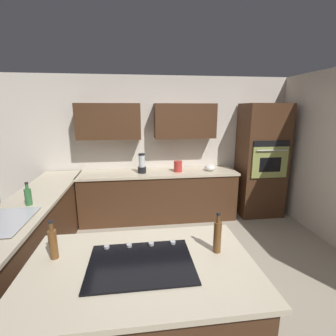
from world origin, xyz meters
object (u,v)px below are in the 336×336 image
Objects in this scene: cooktop at (141,263)px; dish_soap_bottle at (28,196)px; blender at (142,165)px; kettle at (178,166)px; second_bottle at (217,236)px; oil_bottle at (53,243)px; mixing_bowl at (210,168)px; sink_unit at (3,221)px; wall_oven at (261,161)px.

dish_soap_bottle is (1.29, -1.32, 0.10)m from cooktop.
blender reaches higher than kettle.
dish_soap_bottle is 0.84× the size of second_bottle.
oil_bottle reaches higher than dish_soap_bottle.
blender is 1.25m from mixing_bowl.
kettle is 0.70× the size of dish_soap_bottle.
kettle is at bearing -138.62° from sink_unit.
kettle is 0.59× the size of second_bottle.
blender is at bearing 0.00° from kettle.
sink_unit is at bearing 41.38° from kettle.
second_bottle is (-1.89, 1.24, 0.03)m from dish_soap_bottle.
blender reaches higher than second_bottle.
blender is 1.25× the size of dish_soap_bottle.
mixing_bowl is 1.03× the size of kettle.
second_bottle is at bearing 74.28° from mixing_bowl.
mixing_bowl is at bearing 180.00° from blender.
blender is at bearing 0.44° from wall_oven.
dish_soap_bottle reaches higher than kettle.
mixing_bowl is at bearing -128.25° from oil_bottle.
wall_oven is at bearing -153.32° from sink_unit.
mixing_bowl is (1.00, 0.02, -0.10)m from wall_oven.
oil_bottle is at bearing 118.70° from dish_soap_bottle.
wall_oven is at bearing -179.39° from kettle.
wall_oven is 10.76× the size of kettle.
kettle is 0.64× the size of oil_bottle.
cooktop is 2.99m from mixing_bowl.
wall_oven is 3.01× the size of sink_unit.
oil_bottle reaches higher than sink_unit.
blender is (2.25, 0.02, -0.01)m from wall_oven.
wall_oven is 1.01m from mixing_bowl.
wall_oven is 3.13m from second_bottle.
wall_oven is 3.91m from oil_bottle.
cooktop is at bearing 49.12° from wall_oven.
sink_unit is 0.98m from oil_bottle.
oil_bottle is (0.65, -0.16, 0.12)m from cooktop.
dish_soap_bottle reaches higher than sink_unit.
blender is at bearing -127.96° from sink_unit.
second_bottle is at bearing -172.16° from cooktop.
kettle is (-0.73, -2.68, 0.09)m from cooktop.
cooktop is 2.73× the size of dish_soap_bottle.
wall_oven is at bearing -179.02° from mixing_bowl.
second_bottle is at bearing 87.14° from kettle.
second_bottle is at bearing 56.47° from wall_oven.
mixing_bowl is 0.72× the size of dish_soap_bottle.
blender is 2.62m from oil_bottle.
blender is (-1.43, -1.83, 0.13)m from sink_unit.
oil_bottle is (-0.64, 1.16, 0.01)m from dish_soap_bottle.
dish_soap_bottle is 1.33m from oil_bottle.
second_bottle is (-0.60, -0.08, 0.13)m from cooktop.
blender is 1.73× the size of mixing_bowl.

